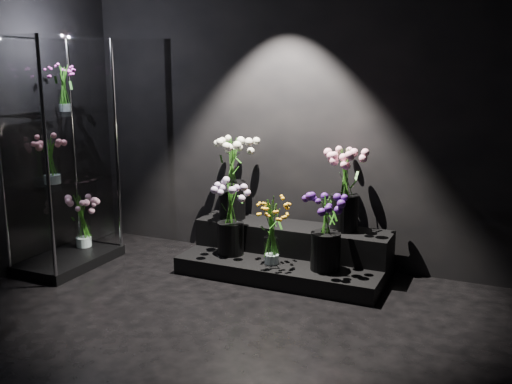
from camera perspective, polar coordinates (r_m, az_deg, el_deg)
The scene contains 12 objects.
floor at distance 3.81m, azimuth -8.37°, elevation -15.36°, with size 4.00×4.00×0.00m, color black.
wall_back at distance 5.17m, azimuth 3.16°, elevation 8.39°, with size 4.00×4.00×0.00m, color black.
display_riser at distance 5.04m, azimuth 3.19°, elevation -6.11°, with size 1.75×0.78×0.39m.
display_case at distance 5.25m, azimuth -18.87°, elevation 3.47°, with size 0.55×0.91×2.01m.
bouquet_orange_bells at distance 4.73m, azimuth 1.59°, elevation -3.83°, with size 0.33×0.33×0.57m.
bouquet_lilac at distance 4.96m, azimuth -2.58°, elevation -2.05°, with size 0.41×0.41×0.65m.
bouquet_purple at distance 4.62m, azimuth 7.02°, elevation -3.66°, with size 0.41×0.41×0.61m.
bouquet_cream_roses at distance 5.20m, azimuth -2.42°, elevation 2.19°, with size 0.51×0.51×0.76m.
bouquet_pink_roses at distance 4.87m, azimuth 8.91°, elevation 0.83°, with size 0.45×0.45×0.71m.
bouquet_case_pink at distance 5.14m, azimuth -19.84°, elevation 3.22°, with size 0.33×0.33×0.43m.
bouquet_case_magenta at distance 5.31m, azimuth -18.68°, elevation 9.92°, with size 0.25×0.25×0.42m.
bouquet_case_base_pink at distance 5.60m, azimuth -16.97°, elevation -2.70°, with size 0.35×0.35×0.49m.
Camera 1 is at (1.85, -2.82, 1.77)m, focal length 40.00 mm.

